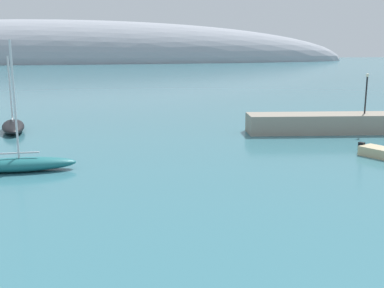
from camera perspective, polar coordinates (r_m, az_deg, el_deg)
name	(u,v)px	position (r m, az deg, el deg)	size (l,w,h in m)	color
breakwater_rocks	(377,123)	(51.42, 21.76, 2.44)	(26.73, 3.42, 1.94)	gray
distant_ridge	(53,62)	(250.25, -16.69, 9.60)	(317.50, 61.09, 42.43)	#999EA8
sailboat_teal_mid_mooring	(20,164)	(35.16, -20.46, -2.30)	(7.84, 1.85, 9.19)	#1E6B70
sailboat_black_outer_mooring	(13,126)	(51.65, -21.15, 2.08)	(3.40, 7.96, 7.75)	black
harbor_lamp_post	(366,89)	(50.53, 20.67, 6.39)	(0.36, 0.36, 4.09)	black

